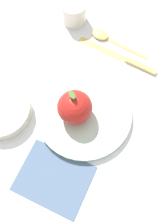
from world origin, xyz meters
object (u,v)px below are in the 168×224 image
at_px(spoon, 106,37).
at_px(cup, 74,11).
at_px(linen_napkin, 54,178).
at_px(side_bowl, 1,110).
at_px(knife, 124,59).
at_px(dinner_plate, 84,113).
at_px(apple, 75,107).

bearing_deg(spoon, cup, 29.75).
bearing_deg(linen_napkin, spoon, -43.59).
distance_m(side_bowl, cup, 0.33).
bearing_deg(knife, linen_napkin, 125.90).
xyz_separation_m(dinner_plate, side_bowl, (0.09, 0.18, 0.01)).
relative_size(dinner_plate, spoon, 1.52).
bearing_deg(cup, dinner_plate, 160.78).
height_order(apple, side_bowl, apple).
xyz_separation_m(apple, knife, (0.09, -0.18, -0.05)).
distance_m(apple, side_bowl, 0.18).
xyz_separation_m(knife, spoon, (0.08, 0.01, 0.00)).
height_order(cup, knife, cup).
distance_m(dinner_plate, apple, 0.05).
bearing_deg(spoon, linen_napkin, 136.41).
relative_size(spoon, linen_napkin, 0.96).
bearing_deg(side_bowl, knife, -88.27).
bearing_deg(cup, knife, -158.67).
height_order(cup, spoon, cup).
distance_m(apple, spoon, 0.24).
relative_size(cup, spoon, 0.45).
relative_size(knife, linen_napkin, 1.20).
relative_size(knife, spoon, 1.25).
xyz_separation_m(cup, knife, (-0.17, -0.07, -0.03)).
distance_m(cup, knife, 0.19).
bearing_deg(apple, dinner_plate, -107.43).
xyz_separation_m(cup, linen_napkin, (-0.38, 0.22, -0.03)).
distance_m(knife, linen_napkin, 0.35).
bearing_deg(spoon, knife, -170.07).
height_order(side_bowl, knife, side_bowl).
bearing_deg(apple, knife, -63.26).
bearing_deg(apple, linen_napkin, 137.90).
bearing_deg(linen_napkin, side_bowl, 14.86).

